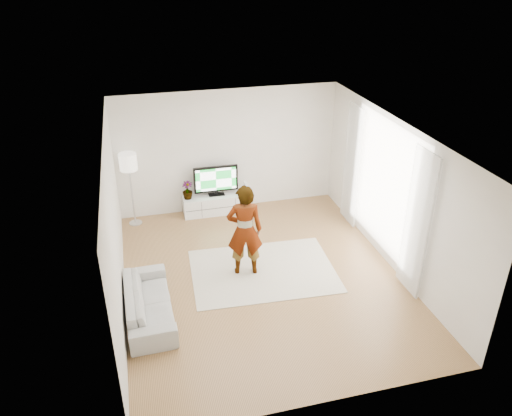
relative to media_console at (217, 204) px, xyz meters
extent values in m
plane|color=#B0834F|center=(0.34, -2.76, -0.22)|extent=(6.00, 6.00, 0.00)
plane|color=white|center=(0.34, -2.76, 2.58)|extent=(6.00, 6.00, 0.00)
cube|color=white|center=(-2.16, -2.76, 1.18)|extent=(0.02, 6.00, 2.80)
cube|color=white|center=(2.84, -2.76, 1.18)|extent=(0.02, 6.00, 2.80)
cube|color=white|center=(0.34, 0.24, 1.18)|extent=(5.00, 0.02, 2.80)
cube|color=white|center=(0.34, -5.76, 1.18)|extent=(5.00, 0.02, 2.80)
cube|color=white|center=(2.82, -2.46, 1.23)|extent=(0.01, 2.60, 2.50)
cube|color=white|center=(2.74, -3.76, 1.13)|extent=(0.04, 0.70, 2.60)
cube|color=white|center=(2.74, -1.16, 1.13)|extent=(0.04, 0.70, 2.60)
cube|color=white|center=(0.00, 0.00, 0.00)|extent=(1.55, 0.44, 0.44)
cube|color=black|center=(0.00, -0.22, 0.00)|extent=(1.50, 0.00, 0.01)
cube|color=black|center=(-0.39, -0.22, 0.00)|extent=(0.01, 0.00, 0.38)
cube|color=black|center=(0.39, -0.22, 0.00)|extent=(0.01, 0.00, 0.38)
cube|color=black|center=(0.00, 0.03, 0.23)|extent=(0.36, 0.20, 0.02)
cube|color=black|center=(0.00, 0.03, 0.27)|extent=(0.07, 0.04, 0.07)
cube|color=black|center=(0.00, 0.03, 0.61)|extent=(1.00, 0.05, 0.61)
cube|color=#179331|center=(0.00, 0.00, 0.61)|extent=(0.91, 0.01, 0.52)
cube|color=white|center=(0.68, 0.00, 0.34)|extent=(0.06, 0.18, 0.25)
cube|color=#4CB2FF|center=(0.68, -0.09, 0.36)|extent=(0.01, 0.00, 0.13)
imported|color=#3F7238|center=(-0.66, 0.00, 0.42)|extent=(0.28, 0.28, 0.41)
cube|color=beige|center=(0.40, -2.57, -0.21)|extent=(2.78, 2.08, 0.01)
imported|color=#334772|center=(0.07, -2.51, 0.69)|extent=(0.71, 0.53, 1.79)
imported|color=#AEAEA9|center=(-1.76, -3.35, 0.05)|extent=(0.77, 1.88, 0.54)
cylinder|color=silver|center=(-1.86, -0.06, -0.21)|extent=(0.29, 0.29, 0.02)
cylinder|color=silver|center=(-1.86, -0.06, 0.44)|extent=(0.04, 0.04, 1.27)
cylinder|color=white|center=(-1.86, -0.06, 1.25)|extent=(0.37, 0.37, 0.36)
camera|label=1|loc=(-1.69, -10.14, 5.20)|focal=35.00mm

